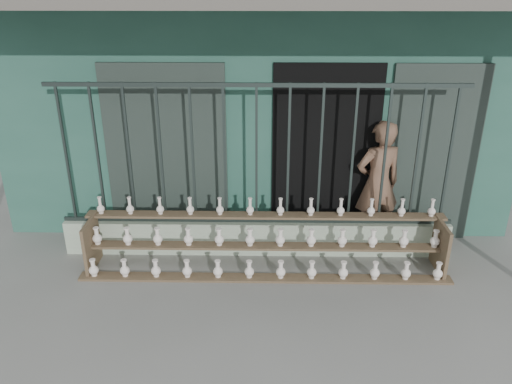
{
  "coord_description": "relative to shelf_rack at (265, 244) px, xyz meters",
  "views": [
    {
      "loc": [
        0.1,
        -4.48,
        3.36
      ],
      "look_at": [
        0.0,
        1.0,
        1.0
      ],
      "focal_mm": 35.0,
      "sensor_mm": 36.0,
      "label": 1
    }
  ],
  "objects": [
    {
      "name": "ground",
      "position": [
        -0.11,
        -0.89,
        -0.36
      ],
      "size": [
        60.0,
        60.0,
        0.0
      ],
      "primitive_type": "plane",
      "color": "slate"
    },
    {
      "name": "workshop_building",
      "position": [
        -0.11,
        3.34,
        1.26
      ],
      "size": [
        7.4,
        6.6,
        3.21
      ],
      "color": "#2A5949",
      "rests_on": "ground"
    },
    {
      "name": "parapet_wall",
      "position": [
        -0.11,
        0.41,
        -0.14
      ],
      "size": [
        5.0,
        0.2,
        0.45
      ],
      "primitive_type": "cube",
      "color": "#B0C3A7",
      "rests_on": "ground"
    },
    {
      "name": "security_fence",
      "position": [
        -0.11,
        0.41,
        0.99
      ],
      "size": [
        5.0,
        0.04,
        1.8
      ],
      "color": "#283330",
      "rests_on": "parapet_wall"
    },
    {
      "name": "shelf_rack",
      "position": [
        0.0,
        0.0,
        0.0
      ],
      "size": [
        4.5,
        0.68,
        0.85
      ],
      "color": "brown",
      "rests_on": "ground"
    },
    {
      "name": "elderly_woman",
      "position": [
        1.48,
        0.73,
        0.5
      ],
      "size": [
        0.72,
        0.57,
        1.72
      ],
      "primitive_type": "imported",
      "rotation": [
        0.0,
        0.0,
        3.41
      ],
      "color": "brown",
      "rests_on": "ground"
    }
  ]
}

